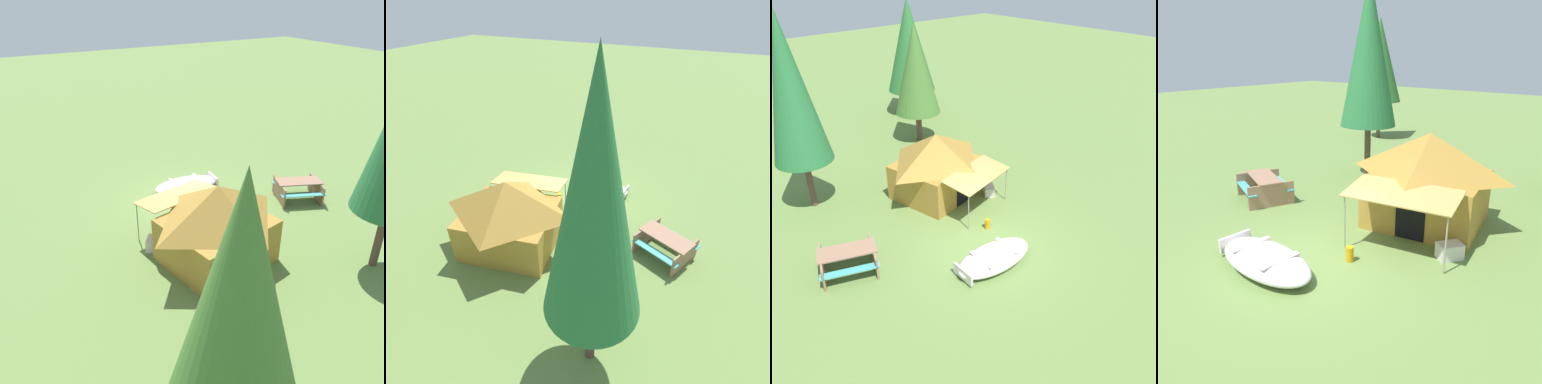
# 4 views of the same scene
# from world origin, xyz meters

# --- Properties ---
(ground_plane) EXTENTS (80.00, 80.00, 0.00)m
(ground_plane) POSITION_xyz_m (0.00, 0.00, 0.00)
(ground_plane) COLOR olive
(beached_rowboat) EXTENTS (2.74, 1.44, 0.47)m
(beached_rowboat) POSITION_xyz_m (-0.54, -0.86, 0.24)
(beached_rowboat) COLOR silver
(beached_rowboat) RESTS_ON ground_plane
(canvas_cabin_tent) EXTENTS (3.59, 4.34, 2.52)m
(canvas_cabin_tent) POSITION_xyz_m (0.88, 3.59, 1.31)
(canvas_cabin_tent) COLOR #A77A30
(canvas_cabin_tent) RESTS_ON ground_plane
(picnic_table) EXTENTS (2.12, 1.98, 0.78)m
(picnic_table) POSITION_xyz_m (-3.98, 1.87, 0.48)
(picnic_table) COLOR #986F56
(picnic_table) RESTS_ON ground_plane
(cooler_box) EXTENTS (0.64, 0.68, 0.38)m
(cooler_box) POSITION_xyz_m (2.32, 2.16, 0.19)
(cooler_box) COLOR silver
(cooler_box) RESTS_ON ground_plane
(fuel_can) EXTENTS (0.24, 0.24, 0.36)m
(fuel_can) POSITION_xyz_m (0.64, 0.59, 0.18)
(fuel_can) COLOR orange
(fuel_can) RESTS_ON ground_plane
(pine_tree_back_left) EXTENTS (2.19, 2.19, 5.62)m
(pine_tree_back_left) POSITION_xyz_m (3.65, 8.43, 3.51)
(pine_tree_back_left) COLOR brown
(pine_tree_back_left) RESTS_ON ground_plane
(pine_tree_back_right) EXTENTS (2.04, 2.04, 7.05)m
(pine_tree_back_right) POSITION_xyz_m (-3.11, 6.12, 4.46)
(pine_tree_back_right) COLOR brown
(pine_tree_back_right) RESTS_ON ground_plane
(pine_tree_side) EXTENTS (2.65, 2.65, 6.28)m
(pine_tree_side) POSITION_xyz_m (5.82, 11.91, 3.81)
(pine_tree_side) COLOR brown
(pine_tree_side) RESTS_ON ground_plane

